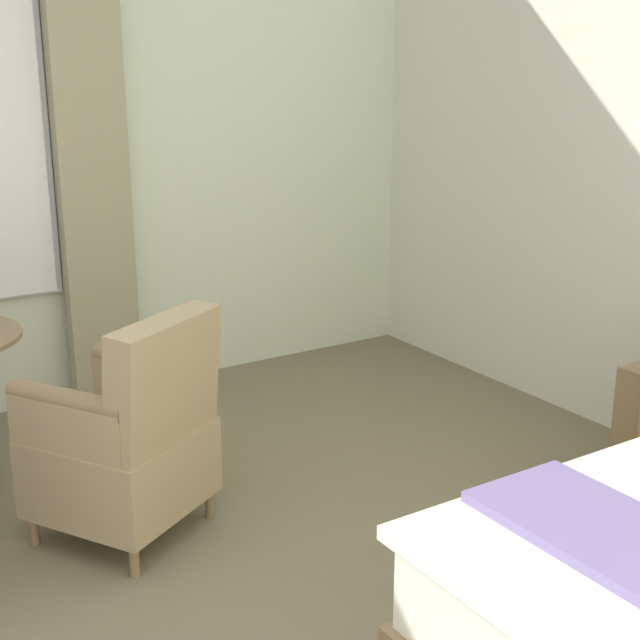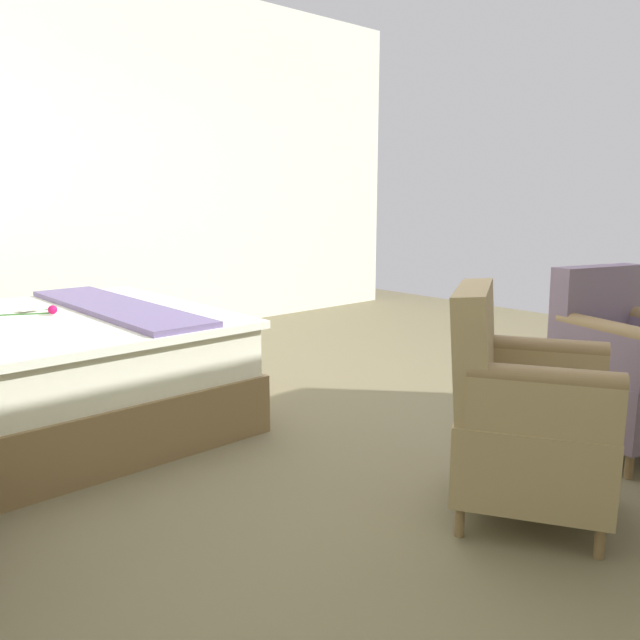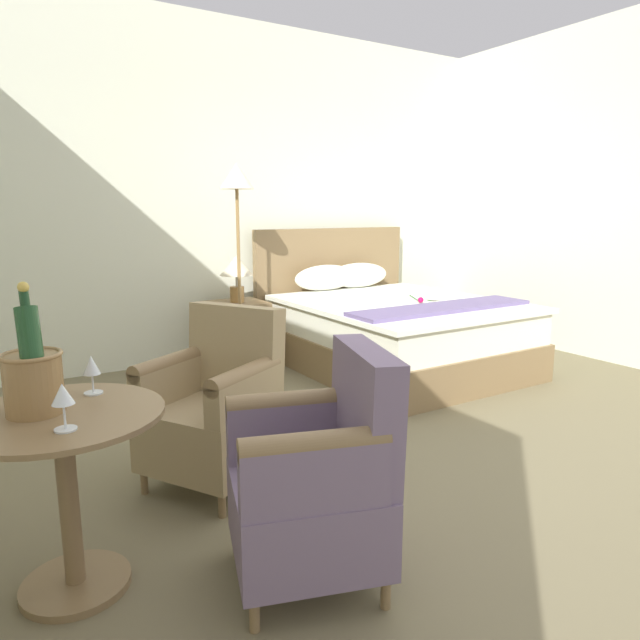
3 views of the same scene
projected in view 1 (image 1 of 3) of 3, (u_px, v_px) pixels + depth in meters
armchair_by_window at (128, 439)px, 3.35m from camera, size 0.77×0.76×0.90m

